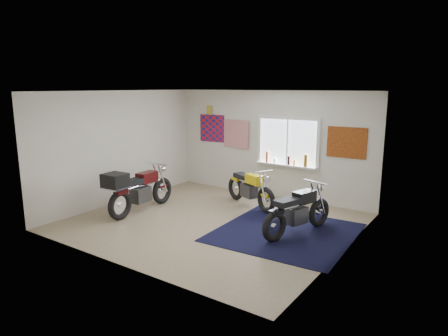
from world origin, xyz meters
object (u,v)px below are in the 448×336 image
Objects in this scene: maroon_tourer at (137,190)px; navy_rug at (285,232)px; black_chrome_bike at (298,212)px; yellow_triumph at (250,189)px.

navy_rug is at bearing -80.66° from maroon_tourer.
yellow_triumph is at bearing 74.30° from black_chrome_bike.
black_chrome_bike is (0.20, 0.09, 0.42)m from navy_rug.
navy_rug is 1.41× the size of black_chrome_bike.
yellow_triumph is 0.85× the size of maroon_tourer.
maroon_tourer reaches higher than black_chrome_bike.
yellow_triumph is 2.62m from maroon_tourer.
navy_rug is 1.93m from yellow_triumph.
black_chrome_bike is at bearing -80.01° from maroon_tourer.
yellow_triumph is at bearing -46.88° from maroon_tourer.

